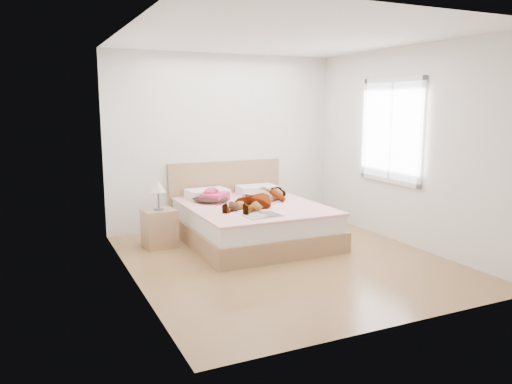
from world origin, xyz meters
TOP-DOWN VIEW (x-y plane):
  - ground at (0.00, 0.00)m, footprint 4.00×4.00m
  - woman at (0.12, 0.96)m, footprint 1.55×1.45m
  - hair at (-0.45, 1.41)m, footprint 0.58×0.67m
  - phone at (-0.38, 1.36)m, footprint 0.10×0.10m
  - room_shell at (1.77, 0.30)m, footprint 4.00×4.00m
  - bed at (0.00, 1.04)m, footprint 1.80×2.08m
  - towel at (-0.40, 1.38)m, footprint 0.48×0.47m
  - magazine at (-0.18, 0.26)m, footprint 0.48×0.34m
  - coffee_mug at (-0.24, 0.80)m, footprint 0.12×0.10m
  - plush_toy at (-0.39, 0.70)m, footprint 0.14×0.21m
  - nightstand at (-1.23, 1.21)m, footprint 0.44×0.40m

SIDE VIEW (x-z plane):
  - ground at x=0.00m, z-range 0.00..0.00m
  - bed at x=0.00m, z-range -0.22..0.78m
  - nightstand at x=-1.23m, z-range -0.15..0.73m
  - magazine at x=-0.18m, z-range 0.51..0.53m
  - hair at x=-0.45m, z-range 0.51..0.60m
  - coffee_mug at x=-0.24m, z-range 0.51..0.60m
  - plush_toy at x=-0.39m, z-range 0.51..0.63m
  - towel at x=-0.40m, z-range 0.49..0.69m
  - woman at x=0.12m, z-range 0.51..0.72m
  - phone at x=-0.38m, z-range 0.67..0.73m
  - room_shell at x=1.77m, z-range -0.50..3.50m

